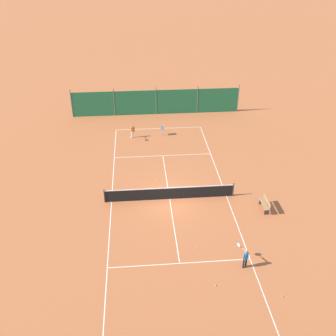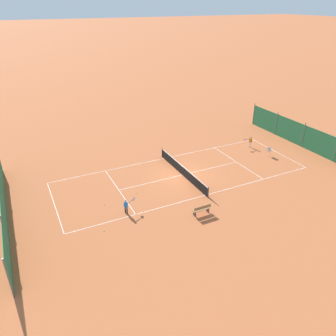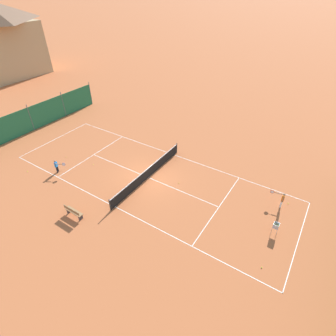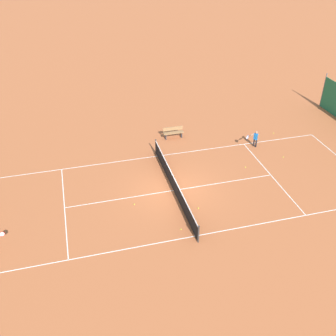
{
  "view_description": "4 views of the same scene",
  "coord_description": "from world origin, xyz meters",
  "px_view_note": "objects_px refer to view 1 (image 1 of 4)",
  "views": [
    {
      "loc": [
        2.09,
        22.76,
        16.08
      ],
      "look_at": [
        -0.07,
        -2.12,
        1.3
      ],
      "focal_mm": 42.0,
      "sensor_mm": 36.0,
      "label": 1
    },
    {
      "loc": [
        -24.2,
        13.48,
        15.01
      ],
      "look_at": [
        0.02,
        1.54,
        1.1
      ],
      "focal_mm": 35.0,
      "sensor_mm": 36.0,
      "label": 2
    },
    {
      "loc": [
        -13.53,
        -10.72,
        13.63
      ],
      "look_at": [
        0.49,
        -1.65,
        1.35
      ],
      "focal_mm": 28.0,
      "sensor_mm": 36.0,
      "label": 3
    },
    {
      "loc": [
        18.23,
        -5.24,
        13.95
      ],
      "look_at": [
        -0.57,
        -0.2,
        1.28
      ],
      "focal_mm": 42.0,
      "sensor_mm": 36.0,
      "label": 4
    }
  ],
  "objects_px": {
    "tennis_ball_alley_left": "(194,133)",
    "tennis_ball_by_net_right": "(157,180)",
    "player_far_service": "(132,131)",
    "tennis_ball_by_net_left": "(141,207)",
    "tennis_ball_mid_court": "(197,247)",
    "tennis_ball_service_box": "(282,296)",
    "courtside_bench": "(265,204)",
    "tennis_ball_far_corner": "(215,285)",
    "tennis_ball_near_corner": "(121,196)",
    "player_far_baseline": "(245,257)",
    "tennis_ball_alley_right": "(126,135)",
    "tennis_net": "(170,193)",
    "ball_hopper": "(162,129)"
  },
  "relations": [
    {
      "from": "tennis_ball_alley_left",
      "to": "tennis_ball_far_corner",
      "type": "xyz_separation_m",
      "value": [
        1.51,
        18.73,
        0.0
      ]
    },
    {
      "from": "tennis_ball_mid_court",
      "to": "ball_hopper",
      "type": "relative_size",
      "value": 0.07
    },
    {
      "from": "tennis_ball_mid_court",
      "to": "tennis_ball_alley_right",
      "type": "bearing_deg",
      "value": -74.72
    },
    {
      "from": "player_far_baseline",
      "to": "ball_hopper",
      "type": "distance_m",
      "value": 17.65
    },
    {
      "from": "player_far_service",
      "to": "tennis_ball_by_net_left",
      "type": "distance_m",
      "value": 10.99
    },
    {
      "from": "tennis_ball_by_net_right",
      "to": "tennis_ball_service_box",
      "type": "bearing_deg",
      "value": 116.06
    },
    {
      "from": "player_far_service",
      "to": "tennis_ball_far_corner",
      "type": "relative_size",
      "value": 18.81
    },
    {
      "from": "tennis_ball_by_net_right",
      "to": "tennis_ball_alley_right",
      "type": "height_order",
      "value": "same"
    },
    {
      "from": "tennis_net",
      "to": "tennis_ball_by_net_left",
      "type": "xyz_separation_m",
      "value": [
        2.02,
        0.87,
        -0.47
      ]
    },
    {
      "from": "player_far_service",
      "to": "tennis_ball_by_net_left",
      "type": "relative_size",
      "value": 18.81
    },
    {
      "from": "player_far_service",
      "to": "tennis_ball_alley_left",
      "type": "height_order",
      "value": "player_far_service"
    },
    {
      "from": "tennis_ball_far_corner",
      "to": "tennis_ball_service_box",
      "type": "bearing_deg",
      "value": 162.92
    },
    {
      "from": "courtside_bench",
      "to": "tennis_ball_mid_court",
      "type": "bearing_deg",
      "value": 33.98
    },
    {
      "from": "tennis_ball_mid_court",
      "to": "courtside_bench",
      "type": "bearing_deg",
      "value": -146.02
    },
    {
      "from": "player_far_service",
      "to": "tennis_ball_mid_court",
      "type": "relative_size",
      "value": 18.81
    },
    {
      "from": "tennis_ball_by_net_left",
      "to": "tennis_ball_far_corner",
      "type": "bearing_deg",
      "value": 116.92
    },
    {
      "from": "tennis_ball_alley_left",
      "to": "tennis_ball_by_net_right",
      "type": "xyz_separation_m",
      "value": [
        3.96,
        7.96,
        0.0
      ]
    },
    {
      "from": "tennis_ball_alley_left",
      "to": "tennis_ball_service_box",
      "type": "relative_size",
      "value": 1.0
    },
    {
      "from": "tennis_net",
      "to": "tennis_ball_far_corner",
      "type": "distance_m",
      "value": 8.41
    },
    {
      "from": "tennis_ball_alley_left",
      "to": "ball_hopper",
      "type": "height_order",
      "value": "ball_hopper"
    },
    {
      "from": "player_far_service",
      "to": "tennis_ball_by_net_right",
      "type": "bearing_deg",
      "value": 103.24
    },
    {
      "from": "courtside_bench",
      "to": "ball_hopper",
      "type": "bearing_deg",
      "value": -63.32
    },
    {
      "from": "player_far_service",
      "to": "tennis_ball_alley_right",
      "type": "height_order",
      "value": "player_far_service"
    },
    {
      "from": "tennis_ball_near_corner",
      "to": "ball_hopper",
      "type": "distance_m",
      "value": 10.51
    },
    {
      "from": "tennis_ball_by_net_right",
      "to": "tennis_ball_service_box",
      "type": "relative_size",
      "value": 1.0
    },
    {
      "from": "ball_hopper",
      "to": "player_far_baseline",
      "type": "bearing_deg",
      "value": 100.89
    },
    {
      "from": "tennis_ball_by_net_right",
      "to": "tennis_ball_near_corner",
      "type": "distance_m",
      "value": 3.35
    },
    {
      "from": "tennis_ball_by_net_left",
      "to": "ball_hopper",
      "type": "xyz_separation_m",
      "value": [
        -2.27,
        -11.25,
        0.63
      ]
    },
    {
      "from": "player_far_baseline",
      "to": "tennis_ball_service_box",
      "type": "xyz_separation_m",
      "value": [
        -1.44,
        2.29,
        -0.68
      ]
    },
    {
      "from": "tennis_ball_alley_right",
      "to": "courtside_bench",
      "type": "xyz_separation_m",
      "value": [
        -9.45,
        12.32,
        0.42
      ]
    },
    {
      "from": "player_far_baseline",
      "to": "tennis_ball_by_net_left",
      "type": "xyz_separation_m",
      "value": [
        5.6,
        -6.08,
        -0.68
      ]
    },
    {
      "from": "tennis_ball_by_net_left",
      "to": "tennis_ball_alley_right",
      "type": "height_order",
      "value": "same"
    },
    {
      "from": "player_far_baseline",
      "to": "player_far_service",
      "type": "height_order",
      "value": "player_far_service"
    },
    {
      "from": "tennis_ball_alley_right",
      "to": "tennis_ball_near_corner",
      "type": "bearing_deg",
      "value": 88.04
    },
    {
      "from": "tennis_ball_alley_left",
      "to": "tennis_ball_far_corner",
      "type": "distance_m",
      "value": 18.79
    },
    {
      "from": "tennis_ball_mid_court",
      "to": "tennis_ball_service_box",
      "type": "distance_m",
      "value": 5.55
    },
    {
      "from": "tennis_ball_near_corner",
      "to": "tennis_ball_far_corner",
      "type": "bearing_deg",
      "value": 120.45
    },
    {
      "from": "tennis_net",
      "to": "tennis_ball_near_corner",
      "type": "bearing_deg",
      "value": -9.3
    },
    {
      "from": "tennis_ball_alley_right",
      "to": "tennis_ball_far_corner",
      "type": "bearing_deg",
      "value": 104.39
    },
    {
      "from": "player_far_baseline",
      "to": "tennis_ball_service_box",
      "type": "height_order",
      "value": "player_far_baseline"
    },
    {
      "from": "player_far_baseline",
      "to": "tennis_ball_by_net_left",
      "type": "distance_m",
      "value": 8.29
    },
    {
      "from": "courtside_bench",
      "to": "tennis_ball_alley_left",
      "type": "bearing_deg",
      "value": -75.71
    },
    {
      "from": "tennis_net",
      "to": "tennis_ball_alley_right",
      "type": "bearing_deg",
      "value": -73.63
    },
    {
      "from": "courtside_bench",
      "to": "tennis_ball_service_box",
      "type": "bearing_deg",
      "value": 79.98
    },
    {
      "from": "player_far_service",
      "to": "tennis_ball_alley_left",
      "type": "bearing_deg",
      "value": -175.87
    },
    {
      "from": "ball_hopper",
      "to": "player_far_service",
      "type": "bearing_deg",
      "value": 6.08
    },
    {
      "from": "tennis_net",
      "to": "tennis_ball_mid_court",
      "type": "relative_size",
      "value": 139.09
    },
    {
      "from": "tennis_ball_alley_left",
      "to": "tennis_ball_by_net_right",
      "type": "distance_m",
      "value": 8.89
    },
    {
      "from": "courtside_bench",
      "to": "player_far_baseline",
      "type": "bearing_deg",
      "value": 62.02
    },
    {
      "from": "tennis_ball_mid_court",
      "to": "tennis_ball_near_corner",
      "type": "bearing_deg",
      "value": -51.12
    }
  ]
}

